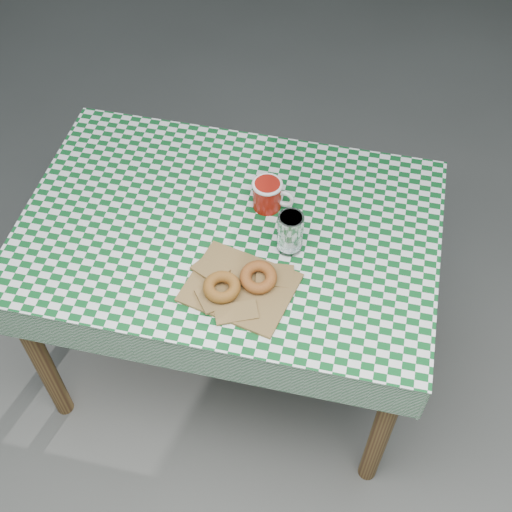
{
  "coord_description": "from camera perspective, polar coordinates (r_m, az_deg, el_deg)",
  "views": [
    {
      "loc": [
        0.41,
        -1.17,
        2.26
      ],
      "look_at": [
        0.26,
        -0.03,
        0.79
      ],
      "focal_mm": 46.95,
      "sensor_mm": 36.0,
      "label": 1
    }
  ],
  "objects": [
    {
      "name": "bagel_front",
      "position": [
        1.81,
        -2.93,
        -2.67
      ],
      "size": [
        0.12,
        0.12,
        0.03
      ],
      "primitive_type": "torus",
      "rotation": [
        0.0,
        0.0,
        0.13
      ],
      "color": "brown",
      "rests_on": "paper_bag"
    },
    {
      "name": "drinking_glass",
      "position": [
        1.88,
        2.93,
        1.99
      ],
      "size": [
        0.09,
        0.09,
        0.13
      ],
      "primitive_type": "cylinder",
      "rotation": [
        0.0,
        0.0,
        -0.37
      ],
      "color": "white",
      "rests_on": "tablecloth"
    },
    {
      "name": "tablecloth",
      "position": [
        1.98,
        -2.38,
        2.46
      ],
      "size": [
        1.31,
        0.94,
        0.01
      ],
      "primitive_type": "cube",
      "rotation": [
        0.0,
        0.0,
        -0.08
      ],
      "color": "#0C501E",
      "rests_on": "table"
    },
    {
      "name": "table",
      "position": [
        2.28,
        -2.07,
        -3.71
      ],
      "size": [
        1.29,
        0.91,
        0.75
      ],
      "primitive_type": "cube",
      "rotation": [
        0.0,
        0.0,
        -0.08
      ],
      "color": "#512F1B",
      "rests_on": "ground"
    },
    {
      "name": "bagel_back",
      "position": [
        1.83,
        0.21,
        -1.81
      ],
      "size": [
        0.1,
        0.1,
        0.03
      ],
      "primitive_type": "torus",
      "rotation": [
        0.0,
        0.0,
        0.01
      ],
      "color": "#9D5C20",
      "rests_on": "paper_bag"
    },
    {
      "name": "paper_bag",
      "position": [
        1.84,
        -1.36,
        -2.65
      ],
      "size": [
        0.34,
        0.3,
        0.02
      ],
      "primitive_type": "cube",
      "rotation": [
        0.0,
        0.0,
        -0.31
      ],
      "color": "olive",
      "rests_on": "tablecloth"
    },
    {
      "name": "coffee_mug",
      "position": [
        2.0,
        0.96,
        5.24
      ],
      "size": [
        0.2,
        0.2,
        0.1
      ],
      "primitive_type": null,
      "rotation": [
        0.0,
        0.0,
        -0.16
      ],
      "color": "maroon",
      "rests_on": "tablecloth"
    },
    {
      "name": "ground",
      "position": [
        2.58,
        -5.66,
        -9.71
      ],
      "size": [
        60.0,
        60.0,
        0.0
      ],
      "primitive_type": "plane",
      "color": "#4F4F4A",
      "rests_on": "ground"
    }
  ]
}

